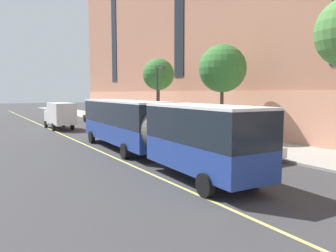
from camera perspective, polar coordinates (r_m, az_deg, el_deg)
ground_plane at (r=16.98m, az=5.06°, el=-8.60°), size 260.00×260.00×0.00m
sidewalk at (r=25.51m, az=18.33°, el=-3.83°), size 5.97×160.00×0.15m
city_bus at (r=20.97m, az=-3.80°, el=0.04°), size 3.60×19.90×3.65m
parked_car_champagne_0 at (r=34.43m, az=-5.37°, el=0.07°), size 1.90×4.62×1.56m
parked_car_white_2 at (r=21.55m, az=13.90°, el=-3.53°), size 2.09×4.60×1.56m
parked_car_navy_4 at (r=28.56m, az=0.78°, el=-1.09°), size 1.96×4.69×1.56m
parked_car_black_5 at (r=48.09m, az=-12.87°, el=1.58°), size 1.92×4.36×1.56m
parked_car_red_6 at (r=40.88m, az=-9.70°, el=0.92°), size 2.05×4.39×1.56m
box_truck at (r=39.75m, az=-18.30°, el=1.93°), size 2.42×6.58×3.06m
street_tree_far_uptown at (r=28.71m, az=9.45°, el=9.81°), size 4.08×4.08×8.17m
street_tree_far_downtown at (r=37.75m, az=-1.68°, el=8.93°), size 3.60×3.60×7.96m
street_lamp at (r=34.09m, az=-1.70°, el=5.92°), size 0.36×1.48×6.71m
fire_hydrant at (r=32.83m, az=-0.41°, el=-0.69°), size 0.42×0.24×0.72m
lane_centerline at (r=18.54m, az=-5.17°, el=-7.35°), size 0.16×140.00×0.01m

